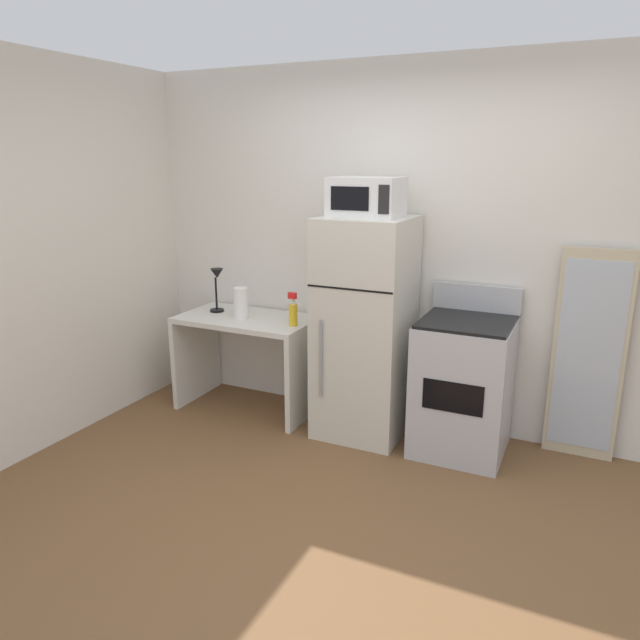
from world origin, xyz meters
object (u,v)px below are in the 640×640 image
paper_towel_roll (241,303)px  leaning_mirror (588,356)px  desk (248,346)px  refrigerator (365,328)px  desk_lamp (217,283)px  oven_range (463,385)px  microwave (367,197)px  spray_bottle (293,312)px

paper_towel_roll → leaning_mirror: (2.43, 0.32, -0.17)m
desk → refrigerator: bearing=-0.2°
desk_lamp → oven_range: (1.97, -0.02, -0.52)m
paper_towel_roll → oven_range: size_ratio=0.22×
refrigerator → leaning_mirror: (1.44, 0.26, -0.08)m
desk_lamp → paper_towel_roll: 0.30m
desk → leaning_mirror: leaning_mirror is taller
desk_lamp → oven_range: desk_lamp is taller
paper_towel_roll → oven_range: (1.70, 0.06, -0.40)m
refrigerator → microwave: bearing=-89.7°
desk → leaning_mirror: size_ratio=0.75×
spray_bottle → microwave: size_ratio=0.54×
desk → oven_range: (1.68, 0.00, -0.05)m
refrigerator → microwave: microwave is taller
desk_lamp → paper_towel_roll: desk_lamp is taller
paper_towel_roll → microwave: size_ratio=0.52×
spray_bottle → refrigerator: (0.54, 0.06, -0.07)m
spray_bottle → leaning_mirror: leaning_mirror is taller
paper_towel_roll → microwave: 1.28m
oven_range → refrigerator: bearing=-179.4°
desk → paper_towel_roll: size_ratio=4.39×
spray_bottle → refrigerator: refrigerator is taller
paper_towel_roll → oven_range: 1.75m
desk → spray_bottle: size_ratio=4.23×
desk → refrigerator: refrigerator is taller
spray_bottle → leaning_mirror: bearing=9.3°
desk_lamp → microwave: size_ratio=0.77×
desk → spray_bottle: (0.44, -0.07, 0.33)m
desk → spray_bottle: 0.56m
desk_lamp → refrigerator: size_ratio=0.23×
leaning_mirror → desk_lamp: bearing=-175.0°
paper_towel_roll → spray_bottle: bearing=-1.0°
oven_range → microwave: bearing=-177.7°
spray_bottle → microwave: bearing=4.5°
desk_lamp → oven_range: bearing=-0.5°
desk → microwave: size_ratio=2.29×
desk → oven_range: bearing=0.1°
desk_lamp → microwave: microwave is taller
desk_lamp → microwave: 1.44m
desk → refrigerator: (0.98, -0.00, 0.26)m
refrigerator → oven_range: (0.71, 0.01, -0.31)m
oven_range → paper_towel_roll: bearing=-177.9°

